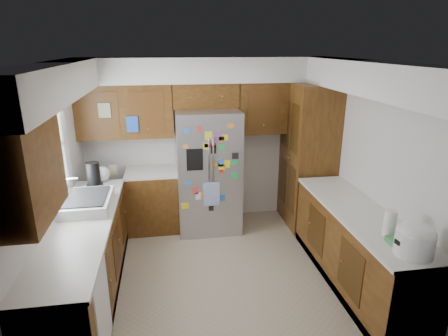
{
  "coord_description": "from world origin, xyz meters",
  "views": [
    {
      "loc": [
        -0.58,
        -3.96,
        2.67
      ],
      "look_at": [
        0.1,
        0.35,
        1.22
      ],
      "focal_mm": 30.0,
      "sensor_mm": 36.0,
      "label": 1
    }
  ],
  "objects_px": {
    "fridge": "(208,171)",
    "rice_cooker": "(415,239)",
    "paper_towel": "(390,223)",
    "pantry": "(308,156)"
  },
  "relations": [
    {
      "from": "fridge",
      "to": "paper_towel",
      "type": "height_order",
      "value": "fridge"
    },
    {
      "from": "rice_cooker",
      "to": "paper_towel",
      "type": "distance_m",
      "value": 0.35
    },
    {
      "from": "fridge",
      "to": "paper_towel",
      "type": "bearing_deg",
      "value": -56.34
    },
    {
      "from": "fridge",
      "to": "rice_cooker",
      "type": "height_order",
      "value": "fridge"
    },
    {
      "from": "pantry",
      "to": "rice_cooker",
      "type": "bearing_deg",
      "value": -90.01
    },
    {
      "from": "paper_towel",
      "to": "fridge",
      "type": "bearing_deg",
      "value": 123.66
    },
    {
      "from": "fridge",
      "to": "rice_cooker",
      "type": "xyz_separation_m",
      "value": [
        1.5,
        -2.58,
        0.17
      ]
    },
    {
      "from": "fridge",
      "to": "paper_towel",
      "type": "relative_size",
      "value": 7.01
    },
    {
      "from": "pantry",
      "to": "fridge",
      "type": "distance_m",
      "value": 1.51
    },
    {
      "from": "rice_cooker",
      "to": "paper_towel",
      "type": "relative_size",
      "value": 1.32
    }
  ]
}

